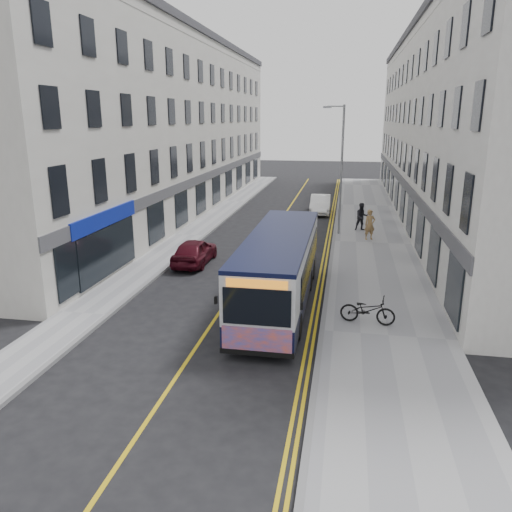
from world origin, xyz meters
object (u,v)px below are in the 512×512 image
at_px(city_bus, 279,267).
at_px(pedestrian_far, 362,217).
at_px(pedestrian_near, 370,225).
at_px(bicycle, 368,310).
at_px(car_maroon, 195,251).
at_px(car_white, 320,204).
at_px(streetlamp, 340,166).

distance_m(city_bus, pedestrian_far, 14.52).
bearing_deg(pedestrian_near, city_bus, -128.78).
relative_size(bicycle, car_maroon, 0.50).
xyz_separation_m(pedestrian_near, pedestrian_far, (-0.41, 2.49, -0.01)).
bearing_deg(car_white, car_maroon, -111.13).
height_order(pedestrian_far, car_maroon, pedestrian_far).
bearing_deg(car_white, bicycle, -83.53).
xyz_separation_m(bicycle, car_white, (-2.89, 21.74, 0.08)).
height_order(car_white, car_maroon, car_white).
xyz_separation_m(bicycle, car_maroon, (-8.43, 6.54, 0.03)).
distance_m(bicycle, car_maroon, 10.67).
distance_m(city_bus, bicycle, 3.83).
xyz_separation_m(city_bus, bicycle, (3.39, -1.49, -0.97)).
height_order(streetlamp, pedestrian_far, streetlamp).
relative_size(bicycle, car_white, 0.45).
bearing_deg(car_maroon, bicycle, 142.67).
height_order(streetlamp, bicycle, streetlamp).
relative_size(bicycle, pedestrian_far, 1.08).
distance_m(pedestrian_near, pedestrian_far, 2.53).
distance_m(city_bus, pedestrian_near, 12.24).
xyz_separation_m(pedestrian_far, car_maroon, (-8.56, -9.02, -0.35)).
height_order(bicycle, car_maroon, car_maroon).
bearing_deg(pedestrian_near, streetlamp, 127.09).
distance_m(pedestrian_near, car_white, 9.33).
xyz_separation_m(streetlamp, car_white, (-1.51, 7.43, -3.67)).
distance_m(car_white, car_maroon, 16.18).
relative_size(pedestrian_near, pedestrian_far, 1.01).
bearing_deg(bicycle, streetlamp, 13.41).
bearing_deg(car_maroon, car_white, -109.56).
bearing_deg(city_bus, streetlamp, 81.11).
bearing_deg(car_white, pedestrian_near, -69.51).
bearing_deg(car_maroon, pedestrian_far, -133.03).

